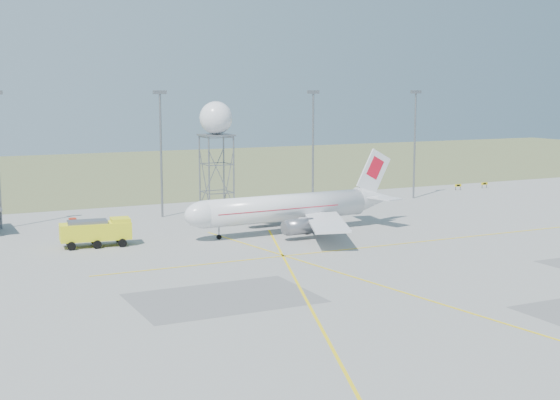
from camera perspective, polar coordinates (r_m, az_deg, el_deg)
name	(u,v)px	position (r m, az deg, el deg)	size (l,w,h in m)	color
ground	(481,311)	(76.25, 14.51, -7.86)	(400.00, 400.00, 0.00)	gray
grass_strip	(111,172)	(202.19, -12.29, 2.04)	(400.00, 120.00, 0.03)	#546939
mast_b	(161,143)	(127.45, -8.71, 4.14)	(2.20, 0.50, 20.50)	slate
mast_c	(313,138)	(138.48, 2.43, 4.53)	(2.20, 0.50, 20.50)	slate
mast_d	(415,135)	(150.27, 9.84, 4.70)	(2.20, 0.50, 20.50)	slate
taxi_sign_near	(458,186)	(165.49, 12.90, 1.03)	(1.60, 0.17, 1.20)	black
taxi_sign_far	(484,184)	(169.97, 14.73, 1.14)	(1.60, 0.17, 1.20)	black
airliner_main	(289,208)	(113.01, 0.68, -0.59)	(34.36, 33.37, 11.69)	silver
radar_tower	(216,154)	(123.83, -4.68, 3.39)	(5.20, 5.20, 18.82)	slate
fire_truck	(98,233)	(105.98, -13.19, -2.38)	(9.48, 4.56, 3.67)	yellow
baggage_tug	(76,225)	(119.11, -14.69, -1.82)	(2.42, 1.98, 1.83)	#B0200C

